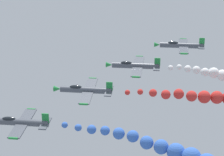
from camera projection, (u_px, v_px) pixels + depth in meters
airplane_lead at (19, 122)px, 70.61m from camera, size 9.55×10.35×2.47m
airplane_left_inner at (85, 90)px, 78.41m from camera, size 9.50×10.35×2.76m
airplane_right_inner at (135, 66)px, 86.23m from camera, size 9.52×10.35×2.70m
airplane_left_outer at (181, 45)px, 94.40m from camera, size 9.56×10.35×2.45m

